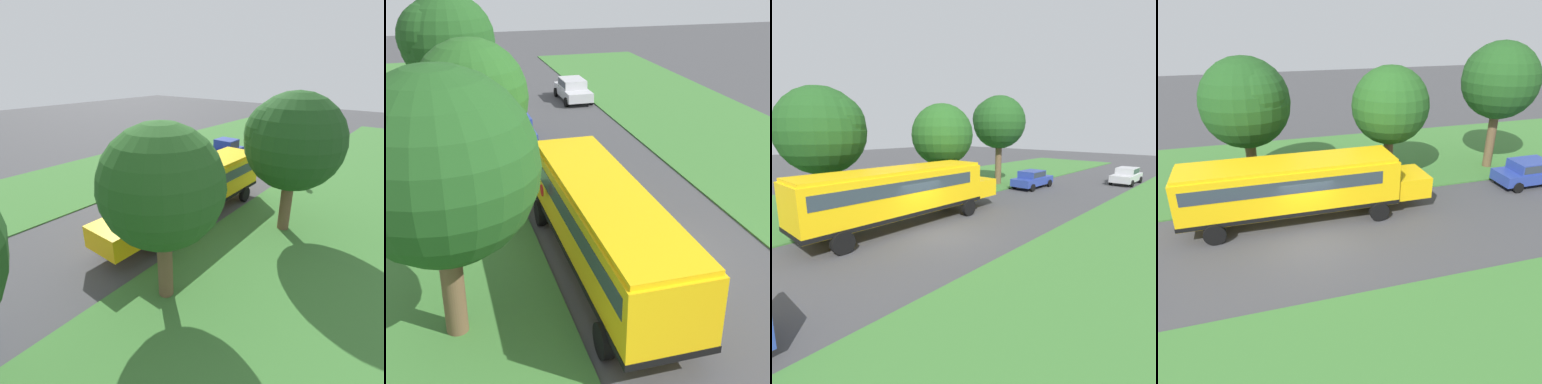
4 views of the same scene
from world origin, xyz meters
TOP-DOWN VIEW (x-y plane):
  - ground_plane at (0.00, 0.00)m, footprint 120.00×120.00m
  - grass_verge at (-10.00, 0.00)m, footprint 12.00×80.00m
  - school_bus at (-2.34, -0.33)m, footprint 2.84×12.42m
  - car_blue_nearest at (-2.80, 13.98)m, footprint 2.02×4.40m
  - oak_tree_beside_bus at (-7.09, -2.11)m, footprint 5.04×5.04m
  - oak_tree_roadside_mid at (-5.69, 5.80)m, footprint 4.52×4.52m
  - oak_tree_far_end at (-6.27, 13.24)m, footprint 4.84×4.77m

SIDE VIEW (x-z plane):
  - ground_plane at x=0.00m, z-range 0.00..0.00m
  - grass_verge at x=-10.00m, z-range 0.00..0.08m
  - car_blue_nearest at x=-2.80m, z-range 0.10..1.66m
  - school_bus at x=-2.34m, z-range 0.34..3.50m
  - oak_tree_roadside_mid at x=-5.69m, z-range 1.26..8.27m
  - oak_tree_beside_bus at x=-7.09m, z-range 1.33..8.90m
  - oak_tree_far_end at x=-6.27m, z-range 1.75..9.91m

